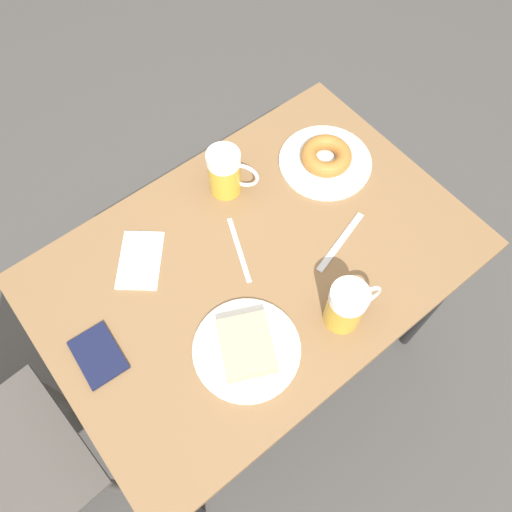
% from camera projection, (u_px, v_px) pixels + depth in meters
% --- Properties ---
extents(ground_plane, '(8.00, 8.00, 0.00)m').
position_uv_depth(ground_plane, '(256.00, 353.00, 1.84)').
color(ground_plane, '#474442').
extents(table, '(0.69, 1.02, 0.75)m').
position_uv_depth(table, '(256.00, 273.00, 1.24)').
color(table, olive).
rests_on(table, ground_plane).
extents(plate_with_cake, '(0.23, 0.23, 0.04)m').
position_uv_depth(plate_with_cake, '(247.00, 348.00, 1.06)').
color(plate_with_cake, white).
rests_on(plate_with_cake, table).
extents(plate_with_donut, '(0.24, 0.24, 0.05)m').
position_uv_depth(plate_with_donut, '(326.00, 159.00, 1.30)').
color(plate_with_donut, white).
rests_on(plate_with_donut, table).
extents(beer_mug_left, '(0.11, 0.10, 0.13)m').
position_uv_depth(beer_mug_left, '(226.00, 172.00, 1.22)').
color(beer_mug_left, gold).
rests_on(beer_mug_left, table).
extents(beer_mug_center, '(0.08, 0.13, 0.13)m').
position_uv_depth(beer_mug_center, '(347.00, 306.00, 1.05)').
color(beer_mug_center, gold).
rests_on(beer_mug_center, table).
extents(napkin_folded, '(0.18, 0.17, 0.00)m').
position_uv_depth(napkin_folded, '(140.00, 260.00, 1.18)').
color(napkin_folded, white).
rests_on(napkin_folded, table).
extents(fork, '(0.17, 0.08, 0.00)m').
position_uv_depth(fork, '(239.00, 250.00, 1.19)').
color(fork, silver).
rests_on(fork, table).
extents(knife, '(0.07, 0.19, 0.00)m').
position_uv_depth(knife, '(341.00, 242.00, 1.20)').
color(knife, silver).
rests_on(knife, table).
extents(passport_near_edge, '(0.13, 0.10, 0.01)m').
position_uv_depth(passport_near_edge, '(98.00, 355.00, 1.07)').
color(passport_near_edge, '#141938').
rests_on(passport_near_edge, table).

